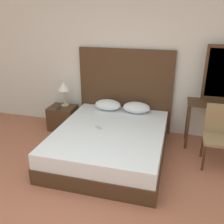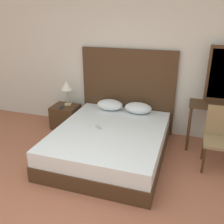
# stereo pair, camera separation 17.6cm
# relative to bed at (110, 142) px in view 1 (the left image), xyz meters

# --- Properties ---
(wall_back) EXTENTS (10.00, 0.06, 2.70)m
(wall_back) POSITION_rel_bed_xyz_m (-0.06, 1.11, 1.12)
(wall_back) COLOR silver
(wall_back) RESTS_ON ground_plane
(bed) EXTENTS (1.67, 2.01, 0.46)m
(bed) POSITION_rel_bed_xyz_m (0.00, 0.00, 0.00)
(bed) COLOR #422B19
(bed) RESTS_ON ground_plane
(headboard) EXTENTS (1.75, 0.05, 1.55)m
(headboard) POSITION_rel_bed_xyz_m (0.00, 1.03, 0.55)
(headboard) COLOR #422B19
(headboard) RESTS_ON ground_plane
(pillow_left) EXTENTS (0.48, 0.33, 0.19)m
(pillow_left) POSITION_rel_bed_xyz_m (-0.27, 0.79, 0.33)
(pillow_left) COLOR silver
(pillow_left) RESTS_ON bed
(pillow_right) EXTENTS (0.48, 0.33, 0.19)m
(pillow_right) POSITION_rel_bed_xyz_m (0.27, 0.79, 0.33)
(pillow_right) COLOR silver
(pillow_right) RESTS_ON bed
(phone_on_bed) EXTENTS (0.16, 0.15, 0.01)m
(phone_on_bed) POSITION_rel_bed_xyz_m (-0.19, -0.01, 0.24)
(phone_on_bed) COLOR #B7B7BC
(phone_on_bed) RESTS_ON bed
(nightstand) EXTENTS (0.50, 0.42, 0.45)m
(nightstand) POSITION_rel_bed_xyz_m (-1.16, 0.71, -0.00)
(nightstand) COLOR #422B19
(nightstand) RESTS_ON ground_plane
(table_lamp) EXTENTS (0.23, 0.23, 0.48)m
(table_lamp) POSITION_rel_bed_xyz_m (-1.14, 0.80, 0.59)
(table_lamp) COLOR tan
(table_lamp) RESTS_ON nightstand
(phone_on_nightstand) EXTENTS (0.12, 0.17, 0.01)m
(phone_on_nightstand) POSITION_rel_bed_xyz_m (-1.18, 0.61, 0.23)
(phone_on_nightstand) COLOR black
(phone_on_nightstand) RESTS_ON nightstand
(vanity_desk) EXTENTS (1.00, 0.43, 0.79)m
(vanity_desk) POSITION_rel_bed_xyz_m (1.62, 0.71, 0.41)
(vanity_desk) COLOR #422B19
(vanity_desk) RESTS_ON ground_plane
(vanity_mirror) EXTENTS (0.58, 0.03, 0.89)m
(vanity_mirror) POSITION_rel_bed_xyz_m (1.62, 0.90, 1.01)
(vanity_mirror) COLOR #422B19
(vanity_mirror) RESTS_ON vanity_desk
(chair) EXTENTS (0.48, 0.44, 0.90)m
(chair) POSITION_rel_bed_xyz_m (1.62, 0.23, 0.29)
(chair) COLOR olive
(chair) RESTS_ON ground_plane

